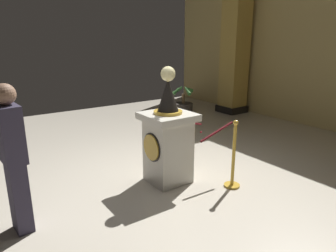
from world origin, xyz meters
TOP-DOWN VIEW (x-y plane):
  - ground_plane at (0.00, 0.00)m, footprint 11.37×11.37m
  - pedestal_clock at (0.12, -0.10)m, footprint 0.72×0.72m
  - stanchion_near at (0.84, 0.59)m, footprint 0.24×0.24m
  - stanchion_far at (-0.54, 0.50)m, footprint 0.24×0.24m
  - velvet_rope at (0.15, 0.54)m, footprint 0.77×0.75m
  - column_left at (-2.68, 4.29)m, footprint 0.75×0.75m
  - potted_palm_left at (-2.60, 2.31)m, footprint 0.66×0.65m
  - bystander_guest at (0.19, -2.23)m, footprint 0.38×0.25m

SIDE VIEW (x-z plane):
  - ground_plane at x=0.00m, z-range 0.00..0.00m
  - potted_palm_left at x=-2.60m, z-range -0.20..0.83m
  - stanchion_far at x=-0.54m, z-range -0.15..0.85m
  - stanchion_near at x=0.84m, z-range -0.16..0.89m
  - pedestal_clock at x=0.12m, z-range -0.20..1.59m
  - velvet_rope at x=0.15m, z-range 0.68..0.90m
  - bystander_guest at x=0.19m, z-range 0.06..1.78m
  - column_left at x=-2.68m, z-range -0.01..4.01m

